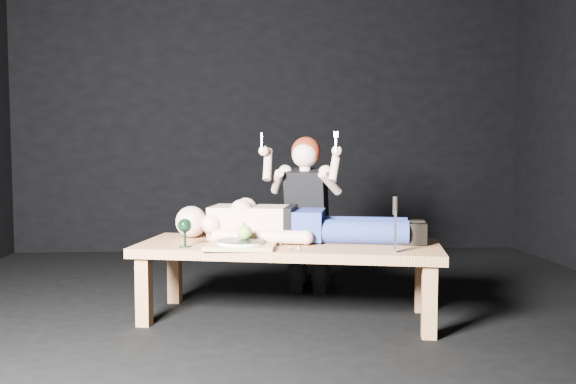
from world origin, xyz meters
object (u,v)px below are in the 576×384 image
object	(u,v)px
table	(289,281)
kneeling_woman	(309,214)
lying_man	(300,220)
goblet	(185,233)
carving_knife	(395,225)
serving_tray	(241,246)

from	to	relation	value
table	kneeling_woman	size ratio (longest dim) A/B	1.57
lying_man	goblet	distance (m)	0.70
goblet	carving_knife	xyz separation A→B (m)	(1.15, -0.26, 0.07)
lying_man	serving_tray	distance (m)	0.46
table	serving_tray	bearing A→B (deg)	-140.05
kneeling_woman	serving_tray	bearing A→B (deg)	-102.24
serving_tray	carving_knife	world-z (taller)	carving_knife
kneeling_woman	goblet	bearing A→B (deg)	-118.87
table	lying_man	xyz separation A→B (m)	(0.08, 0.11, 0.35)
table	carving_knife	size ratio (longest dim) A/B	5.84
serving_tray	goblet	distance (m)	0.33
goblet	lying_man	bearing A→B (deg)	17.17
lying_man	kneeling_woman	world-z (taller)	kneeling_woman
lying_man	carving_knife	distance (m)	0.66
table	lying_man	world-z (taller)	lying_man
lying_man	serving_tray	world-z (taller)	lying_man
goblet	table	bearing A→B (deg)	8.94
table	goblet	xyz separation A→B (m)	(-0.60, -0.09, 0.31)
kneeling_woman	goblet	size ratio (longest dim) A/B	6.91
serving_tray	goblet	world-z (taller)	goblet
kneeling_woman	carving_knife	distance (m)	1.03
lying_man	carving_knife	bearing A→B (deg)	-32.45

